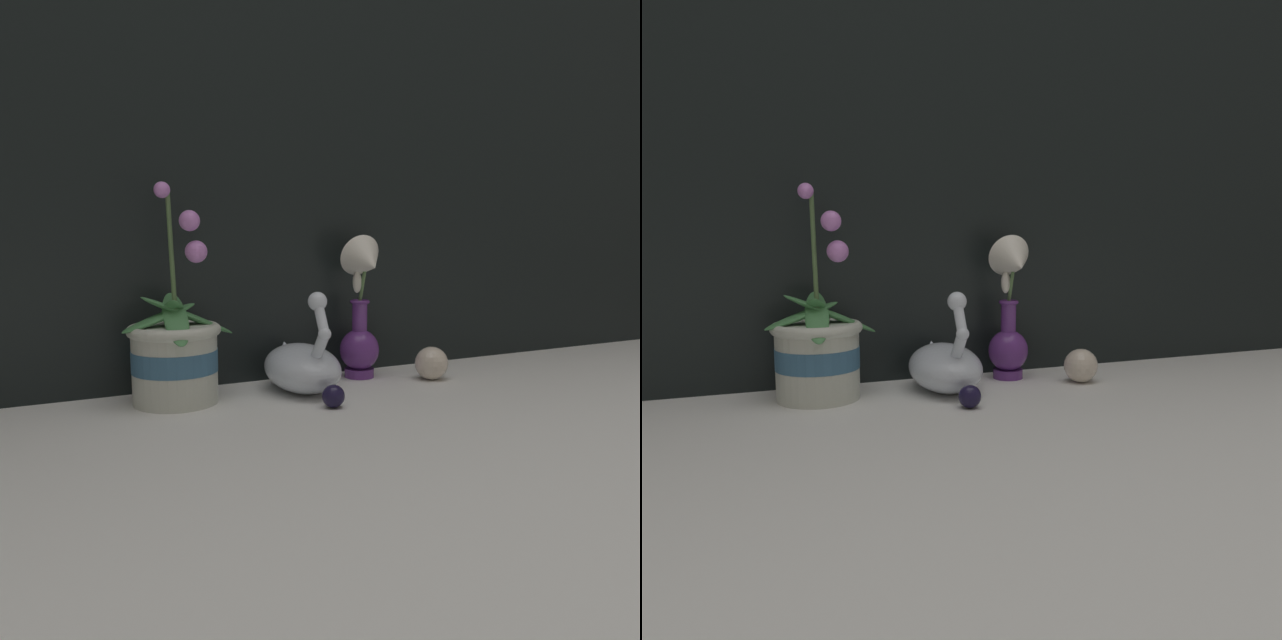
% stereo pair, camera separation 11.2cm
% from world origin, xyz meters
% --- Properties ---
extents(ground_plane, '(2.80, 2.80, 0.00)m').
position_xyz_m(ground_plane, '(0.00, 0.00, 0.00)').
color(ground_plane, silver).
extents(window_backdrop, '(2.80, 0.03, 1.20)m').
position_xyz_m(window_backdrop, '(0.00, 0.31, 0.60)').
color(window_backdrop, black).
rests_on(window_backdrop, ground_plane).
extents(orchid_potted_plant, '(0.20, 0.18, 0.38)m').
position_xyz_m(orchid_potted_plant, '(-0.24, 0.20, 0.09)').
color(orchid_potted_plant, beige).
rests_on(orchid_potted_plant, ground_plane).
extents(swan_figurine, '(0.13, 0.22, 0.19)m').
position_xyz_m(swan_figurine, '(-0.01, 0.18, 0.05)').
color(swan_figurine, silver).
rests_on(swan_figurine, ground_plane).
extents(blue_vase, '(0.09, 0.11, 0.29)m').
position_xyz_m(blue_vase, '(0.14, 0.22, 0.13)').
color(blue_vase, '#602D7F').
rests_on(blue_vase, ground_plane).
extents(glass_sphere, '(0.07, 0.07, 0.07)m').
position_xyz_m(glass_sphere, '(0.26, 0.15, 0.03)').
color(glass_sphere, beige).
rests_on(glass_sphere, ground_plane).
extents(glass_bauble, '(0.04, 0.04, 0.04)m').
position_xyz_m(glass_bauble, '(-0.01, 0.05, 0.02)').
color(glass_bauble, '#191433').
rests_on(glass_bauble, ground_plane).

